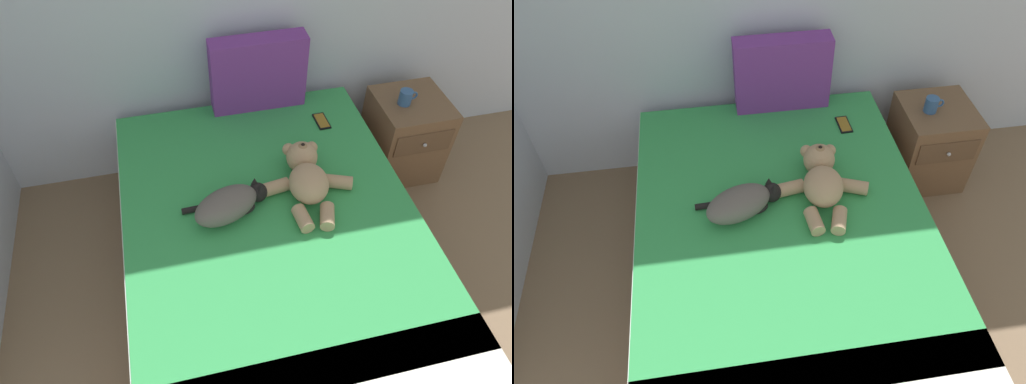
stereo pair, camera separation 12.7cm
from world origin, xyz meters
TOP-DOWN VIEW (x-y plane):
  - bed at (1.47, 2.92)m, footprint 1.52×2.04m
  - patterned_cushion at (1.62, 3.84)m, footprint 0.57×0.13m
  - cat at (1.27, 3.01)m, footprint 0.44×0.31m
  - teddy_bear at (1.70, 3.10)m, footprint 0.49×0.56m
  - cell_phone at (1.95, 3.59)m, footprint 0.08×0.15m
  - nightstand at (2.57, 3.63)m, footprint 0.44×0.47m
  - mug at (2.50, 3.62)m, footprint 0.12×0.08m

SIDE VIEW (x-z plane):
  - bed at x=1.47m, z-range 0.00..0.54m
  - nightstand at x=2.57m, z-range 0.00..0.56m
  - cell_phone at x=1.95m, z-range 0.54..0.55m
  - mug at x=2.50m, z-range 0.56..0.66m
  - cat at x=1.27m, z-range 0.54..0.69m
  - teddy_bear at x=1.70m, z-range 0.53..0.71m
  - patterned_cushion at x=1.62m, z-range 0.54..0.99m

